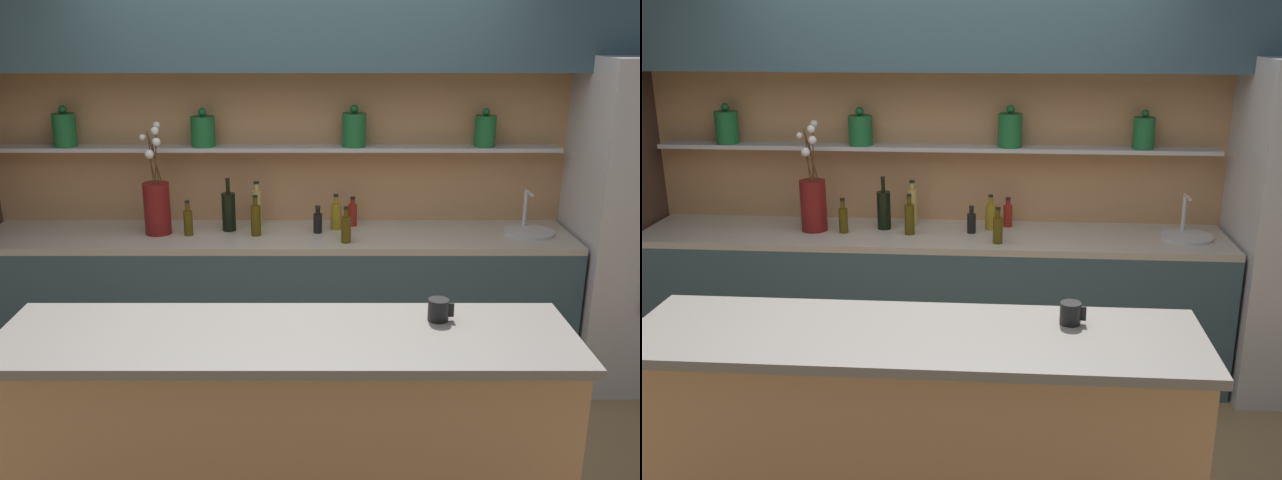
# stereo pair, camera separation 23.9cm
# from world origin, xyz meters

# --- Properties ---
(back_wall_unit) EXTENTS (5.20, 0.44, 2.60)m
(back_wall_unit) POSITION_xyz_m (-0.00, 1.53, 1.55)
(back_wall_unit) COLOR tan
(back_wall_unit) RESTS_ON ground_plane
(back_counter_unit) EXTENTS (3.58, 0.62, 0.92)m
(back_counter_unit) POSITION_xyz_m (-0.13, 1.24, 0.46)
(back_counter_unit) COLOR #334C56
(back_counter_unit) RESTS_ON ground_plane
(island_counter) EXTENTS (2.23, 0.61, 1.02)m
(island_counter) POSITION_xyz_m (0.00, -0.42, 0.51)
(island_counter) COLOR tan
(island_counter) RESTS_ON ground_plane
(flower_vase) EXTENTS (0.16, 0.20, 0.67)m
(flower_vase) POSITION_xyz_m (-0.86, 1.24, 1.11)
(flower_vase) COLOR maroon
(flower_vase) RESTS_ON back_counter_unit
(sink_fixture) EXTENTS (0.31, 0.31, 0.25)m
(sink_fixture) POSITION_xyz_m (1.40, 1.25, 0.94)
(sink_fixture) COLOR #B7B7BC
(sink_fixture) RESTS_ON back_counter_unit
(bottle_sauce_0) EXTENTS (0.05, 0.05, 0.17)m
(bottle_sauce_0) POSITION_xyz_m (0.12, 1.26, 0.99)
(bottle_sauce_0) COLOR black
(bottle_sauce_0) RESTS_ON back_counter_unit
(bottle_spirit_1) EXTENTS (0.06, 0.06, 0.29)m
(bottle_spirit_1) POSITION_xyz_m (-0.27, 1.41, 1.04)
(bottle_spirit_1) COLOR tan
(bottle_spirit_1) RESTS_ON back_counter_unit
(bottle_oil_2) EXTENTS (0.06, 0.06, 0.25)m
(bottle_oil_2) POSITION_xyz_m (-0.26, 1.20, 1.02)
(bottle_oil_2) COLOR #47380A
(bottle_oil_2) RESTS_ON back_counter_unit
(bottle_oil_3) EXTENTS (0.06, 0.06, 0.22)m
(bottle_oil_3) POSITION_xyz_m (0.28, 1.06, 1.01)
(bottle_oil_3) COLOR #47380A
(bottle_oil_3) RESTS_ON back_counter_unit
(bottle_oil_4) EXTENTS (0.05, 0.05, 0.22)m
(bottle_oil_4) POSITION_xyz_m (-0.67, 1.21, 1.01)
(bottle_oil_4) COLOR #47380A
(bottle_oil_4) RESTS_ON back_counter_unit
(bottle_wine_5) EXTENTS (0.08, 0.08, 0.33)m
(bottle_wine_5) POSITION_xyz_m (-0.43, 1.31, 1.04)
(bottle_wine_5) COLOR black
(bottle_wine_5) RESTS_ON back_counter_unit
(bottle_oil_6) EXTENTS (0.07, 0.07, 0.22)m
(bottle_oil_6) POSITION_xyz_m (0.23, 1.34, 1.01)
(bottle_oil_6) COLOR olive
(bottle_oil_6) RESTS_ON back_counter_unit
(bottle_sauce_7) EXTENTS (0.06, 0.06, 0.19)m
(bottle_sauce_7) POSITION_xyz_m (0.33, 1.42, 1.00)
(bottle_sauce_7) COLOR maroon
(bottle_sauce_7) RESTS_ON back_counter_unit
(coffee_mug) EXTENTS (0.10, 0.08, 0.09)m
(coffee_mug) POSITION_xyz_m (0.60, -0.29, 1.06)
(coffee_mug) COLOR black
(coffee_mug) RESTS_ON island_counter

